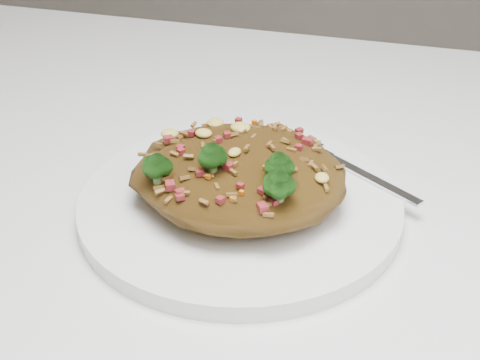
{
  "coord_description": "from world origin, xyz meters",
  "views": [
    {
      "loc": [
        0.04,
        -0.44,
        1.05
      ],
      "look_at": [
        -0.08,
        -0.02,
        0.78
      ],
      "focal_mm": 50.0,
      "sensor_mm": 36.0,
      "label": 1
    }
  ],
  "objects_px": {
    "plate": "(240,204)",
    "fork": "(349,167)",
    "dining_table": "(331,302)",
    "fried_rice": "(240,166)"
  },
  "relations": [
    {
      "from": "fried_rice",
      "to": "plate",
      "type": "bearing_deg",
      "value": 106.84
    },
    {
      "from": "plate",
      "to": "fork",
      "type": "bearing_deg",
      "value": 40.6
    },
    {
      "from": "dining_table",
      "to": "fork",
      "type": "relative_size",
      "value": 8.37
    },
    {
      "from": "dining_table",
      "to": "plate",
      "type": "distance_m",
      "value": 0.13
    },
    {
      "from": "plate",
      "to": "fried_rice",
      "type": "relative_size",
      "value": 1.53
    },
    {
      "from": "fork",
      "to": "dining_table",
      "type": "bearing_deg",
      "value": -55.83
    },
    {
      "from": "dining_table",
      "to": "fork",
      "type": "height_order",
      "value": "fork"
    },
    {
      "from": "dining_table",
      "to": "fork",
      "type": "xyz_separation_m",
      "value": [
        -0.0,
        0.05,
        0.11
      ]
    },
    {
      "from": "dining_table",
      "to": "fork",
      "type": "distance_m",
      "value": 0.12
    },
    {
      "from": "dining_table",
      "to": "plate",
      "type": "bearing_deg",
      "value": -168.73
    }
  ]
}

